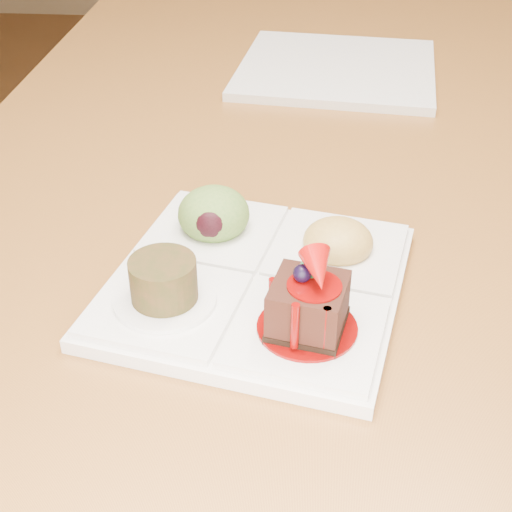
{
  "coord_description": "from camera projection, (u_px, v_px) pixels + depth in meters",
  "views": [
    {
      "loc": [
        -0.1,
        -0.88,
        1.11
      ],
      "look_at": [
        -0.14,
        -0.4,
        0.79
      ],
      "focal_mm": 50.0,
      "sensor_mm": 36.0,
      "label": 1
    }
  ],
  "objects": [
    {
      "name": "dining_table",
      "position": [
        380.0,
        154.0,
        0.96
      ],
      "size": [
        1.0,
        1.8,
        0.75
      ],
      "color": "#966326",
      "rests_on": "ground"
    },
    {
      "name": "ground",
      "position": [
        344.0,
        482.0,
        1.34
      ],
      "size": [
        6.0,
        6.0,
        0.0
      ],
      "primitive_type": "plane",
      "color": "brown"
    },
    {
      "name": "second_plate",
      "position": [
        337.0,
        69.0,
        1.02
      ],
      "size": [
        0.3,
        0.3,
        0.01
      ],
      "primitive_type": "cube",
      "rotation": [
        0.0,
        0.0,
        -0.11
      ],
      "color": "white",
      "rests_on": "dining_table"
    },
    {
      "name": "sampler_plate",
      "position": [
        255.0,
        270.0,
        0.59
      ],
      "size": [
        0.28,
        0.28,
        0.09
      ],
      "rotation": [
        0.0,
        0.0,
        -0.22
      ],
      "color": "white",
      "rests_on": "dining_table"
    }
  ]
}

